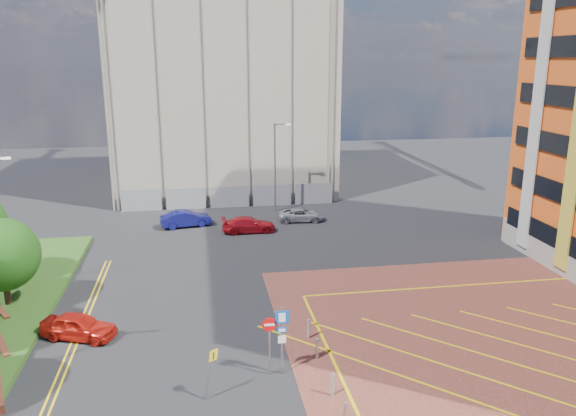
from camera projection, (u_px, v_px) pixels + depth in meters
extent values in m
plane|color=black|center=(274.00, 387.00, 23.81)|extent=(140.00, 140.00, 0.00)
cube|color=brown|center=(573.00, 360.00, 25.98)|extent=(26.00, 26.00, 0.02)
cylinder|color=#3D2B1C|center=(7.00, 289.00, 30.92)|extent=(0.36, 0.36, 1.80)
sphere|color=#10350C|center=(2.00, 255.00, 30.40)|extent=(4.00, 4.00, 4.00)
cube|color=silver|center=(6.00, 158.00, 31.05)|extent=(0.50, 0.15, 0.12)
cylinder|color=#9EA0A8|center=(275.00, 168.00, 50.07)|extent=(0.16, 0.16, 8.00)
cylinder|color=#9EA0A8|center=(281.00, 124.00, 49.16)|extent=(1.20, 0.10, 0.10)
cube|color=silver|center=(288.00, 124.00, 49.26)|extent=(0.50, 0.15, 0.12)
cylinder|color=#9EA0A8|center=(282.00, 341.00, 24.42)|extent=(0.10, 0.10, 3.20)
cube|color=#0947AA|center=(282.00, 317.00, 24.09)|extent=(0.60, 0.04, 0.60)
cube|color=white|center=(282.00, 318.00, 24.07)|extent=(0.30, 0.02, 0.42)
cube|color=#0947AA|center=(282.00, 330.00, 24.25)|extent=(0.40, 0.04, 0.25)
cube|color=white|center=(282.00, 330.00, 24.23)|extent=(0.28, 0.02, 0.14)
cube|color=white|center=(282.00, 339.00, 24.37)|extent=(0.35, 0.04, 0.35)
cylinder|color=#9EA0A8|center=(269.00, 347.00, 24.40)|extent=(0.08, 0.08, 2.70)
cylinder|color=red|center=(269.00, 325.00, 24.09)|extent=(0.64, 0.04, 0.64)
cube|color=white|center=(269.00, 325.00, 24.06)|extent=(0.44, 0.02, 0.10)
cylinder|color=#9EA0A8|center=(209.00, 375.00, 22.71)|extent=(0.47, 0.08, 2.18)
cube|color=yellow|center=(213.00, 355.00, 22.48)|extent=(0.40, 0.40, 0.52)
cylinder|color=#9EA0A8|center=(345.00, 415.00, 21.18)|extent=(0.14, 0.14, 0.90)
cylinder|color=black|center=(332.00, 386.00, 23.09)|extent=(0.14, 0.14, 0.90)
cylinder|color=#9EA0A8|center=(317.00, 350.00, 25.95)|extent=(0.14, 0.14, 0.90)
cylinder|color=black|center=(309.00, 330.00, 27.86)|extent=(0.14, 0.14, 0.90)
cube|color=#A39785|center=(221.00, 82.00, 59.07)|extent=(21.20, 19.20, 22.00)
cube|color=orange|center=(237.00, 24.00, 59.72)|extent=(0.90, 0.90, 34.00)
cube|color=gray|center=(240.00, 196.00, 52.29)|extent=(21.60, 0.06, 2.00)
imported|color=red|center=(79.00, 326.00, 27.85)|extent=(4.03, 2.74, 1.27)
imported|color=#11125B|center=(186.00, 219.00, 46.26)|extent=(4.31, 2.23, 1.35)
imported|color=#A20D16|center=(249.00, 225.00, 44.83)|extent=(4.27, 1.77, 1.23)
imported|color=#A9ABB1|center=(301.00, 215.00, 47.86)|extent=(4.06, 2.12, 1.09)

